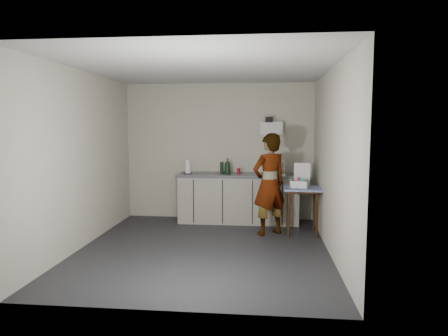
# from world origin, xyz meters

# --- Properties ---
(ground) EXTENTS (4.00, 4.00, 0.00)m
(ground) POSITION_xyz_m (0.00, 0.00, 0.00)
(ground) COLOR #26262A
(ground) RESTS_ON ground
(wall_back) EXTENTS (3.60, 0.02, 2.60)m
(wall_back) POSITION_xyz_m (0.00, 1.99, 1.30)
(wall_back) COLOR beige
(wall_back) RESTS_ON ground
(wall_right) EXTENTS (0.02, 4.00, 2.60)m
(wall_right) POSITION_xyz_m (1.79, 0.00, 1.30)
(wall_right) COLOR beige
(wall_right) RESTS_ON ground
(wall_left) EXTENTS (0.02, 4.00, 2.60)m
(wall_left) POSITION_xyz_m (-1.79, 0.00, 1.30)
(wall_left) COLOR beige
(wall_left) RESTS_ON ground
(ceiling) EXTENTS (3.60, 4.00, 0.01)m
(ceiling) POSITION_xyz_m (0.00, 0.00, 2.60)
(ceiling) COLOR silver
(ceiling) RESTS_ON wall_back
(kitchen_counter) EXTENTS (2.24, 0.62, 0.91)m
(kitchen_counter) POSITION_xyz_m (0.40, 1.70, 0.43)
(kitchen_counter) COLOR black
(kitchen_counter) RESTS_ON ground
(wall_shelf) EXTENTS (0.42, 0.18, 0.37)m
(wall_shelf) POSITION_xyz_m (1.00, 1.92, 1.75)
(wall_shelf) COLOR white
(wall_shelf) RESTS_ON ground
(side_table) EXTENTS (0.62, 0.62, 0.78)m
(side_table) POSITION_xyz_m (1.50, 0.95, 0.68)
(side_table) COLOR #3B1B0D
(side_table) RESTS_ON ground
(standing_man) EXTENTS (0.73, 0.67, 1.68)m
(standing_man) POSITION_xyz_m (0.96, 0.89, 0.84)
(standing_man) COLOR #B2A593
(standing_man) RESTS_ON ground
(soap_bottle) EXTENTS (0.13, 0.13, 0.29)m
(soap_bottle) POSITION_xyz_m (0.20, 1.63, 1.05)
(soap_bottle) COLOR black
(soap_bottle) RESTS_ON kitchen_counter
(soda_can) EXTENTS (0.06, 0.06, 0.11)m
(soda_can) POSITION_xyz_m (0.40, 1.66, 0.96)
(soda_can) COLOR #B8122D
(soda_can) RESTS_ON kitchen_counter
(dark_bottle) EXTENTS (0.06, 0.06, 0.21)m
(dark_bottle) POSITION_xyz_m (0.08, 1.73, 1.02)
(dark_bottle) COLOR black
(dark_bottle) RESTS_ON kitchen_counter
(paper_towel) EXTENTS (0.15, 0.15, 0.27)m
(paper_towel) POSITION_xyz_m (-0.54, 1.60, 1.04)
(paper_towel) COLOR black
(paper_towel) RESTS_ON kitchen_counter
(dish_rack) EXTENTS (0.37, 0.28, 0.26)m
(dish_rack) POSITION_xyz_m (1.06, 1.70, 0.97)
(dish_rack) COLOR white
(dish_rack) RESTS_ON kitchen_counter
(bakery_box) EXTENTS (0.35, 0.35, 0.39)m
(bakery_box) POSITION_xyz_m (1.47, 1.02, 0.87)
(bakery_box) COLOR white
(bakery_box) RESTS_ON side_table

